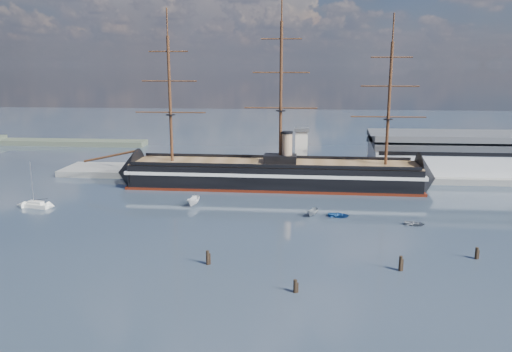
{
  "coord_description": "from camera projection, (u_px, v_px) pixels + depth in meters",
  "views": [
    {
      "loc": [
        2.35,
        -91.28,
        37.29
      ],
      "look_at": [
        -8.78,
        35.0,
        9.0
      ],
      "focal_mm": 35.0,
      "sensor_mm": 36.0,
      "label": 1
    }
  ],
  "objects": [
    {
      "name": "motorboat_e",
      "position": [
        414.0,
        225.0,
        118.57
      ],
      "size": [
        1.99,
        3.17,
        1.38
      ],
      "primitive_type": "imported",
      "rotation": [
        0.0,
        0.0,
        1.28
      ],
      "color": "gray",
      "rests_on": "ground"
    },
    {
      "name": "motorboat_b",
      "position": [
        338.0,
        217.0,
        125.09
      ],
      "size": [
        1.97,
        3.52,
        1.55
      ],
      "primitive_type": "imported",
      "rotation": [
        0.0,
        0.0,
        1.37
      ],
      "color": "navy",
      "rests_on": "ground"
    },
    {
      "name": "ground",
      "position": [
        290.0,
        205.0,
        135.96
      ],
      "size": [
        600.0,
        600.0,
        0.0
      ],
      "primitive_type": "plane",
      "color": "#263443",
      "rests_on": "ground"
    },
    {
      "name": "motorboat_c",
      "position": [
        313.0,
        216.0,
        126.06
      ],
      "size": [
        5.85,
        4.33,
        2.21
      ],
      "primitive_type": "imported",
      "rotation": [
        0.0,
        0.0,
        -0.47
      ],
      "color": "gray",
      "rests_on": "ground"
    },
    {
      "name": "warehouse",
      "position": [
        465.0,
        154.0,
        168.14
      ],
      "size": [
        63.0,
        21.0,
        11.6
      ],
      "color": "#B7BABC",
      "rests_on": "ground"
    },
    {
      "name": "shoreline",
      "position": [
        5.0,
        141.0,
        239.94
      ],
      "size": [
        120.0,
        10.0,
        4.0
      ],
      "color": "#3F4C38",
      "rests_on": "ground"
    },
    {
      "name": "motorboat_a",
      "position": [
        194.0,
        206.0,
        135.12
      ],
      "size": [
        7.72,
        3.84,
        2.95
      ],
      "primitive_type": "imported",
      "rotation": [
        0.0,
        0.0,
        -0.16
      ],
      "color": "white",
      "rests_on": "ground"
    },
    {
      "name": "piling_near_right",
      "position": [
        400.0,
        271.0,
        92.38
      ],
      "size": [
        0.64,
        0.64,
        3.61
      ],
      "primitive_type": "cylinder",
      "color": "black",
      "rests_on": "ground"
    },
    {
      "name": "sailboat",
      "position": [
        36.0,
        205.0,
        133.26
      ],
      "size": [
        8.1,
        3.92,
        12.46
      ],
      "rotation": [
        0.0,
        0.0,
        -0.22
      ],
      "color": "silver",
      "rests_on": "ground"
    },
    {
      "name": "quay_tower",
      "position": [
        301.0,
        150.0,
        165.66
      ],
      "size": [
        5.0,
        5.0,
        15.0
      ],
      "color": "silver",
      "rests_on": "ground"
    },
    {
      "name": "warship",
      "position": [
        268.0,
        174.0,
        155.14
      ],
      "size": [
        112.96,
        17.17,
        53.94
      ],
      "rotation": [
        0.0,
        0.0,
        -0.01
      ],
      "color": "black",
      "rests_on": "ground"
    },
    {
      "name": "piling_far_right",
      "position": [
        476.0,
        259.0,
        98.05
      ],
      "size": [
        0.64,
        0.64,
        3.09
      ],
      "primitive_type": "cylinder",
      "color": "black",
      "rests_on": "ground"
    },
    {
      "name": "quay",
      "position": [
        321.0,
        177.0,
        170.1
      ],
      "size": [
        180.0,
        18.0,
        2.0
      ],
      "primitive_type": "cube",
      "color": "slate",
      "rests_on": "ground"
    },
    {
      "name": "piling_near_left",
      "position": [
        208.0,
        264.0,
        95.35
      ],
      "size": [
        0.64,
        0.64,
        3.48
      ],
      "primitive_type": "cylinder",
      "color": "black",
      "rests_on": "ground"
    },
    {
      "name": "piling_near_mid",
      "position": [
        295.0,
        292.0,
        83.58
      ],
      "size": [
        0.64,
        0.64,
        3.0
      ],
      "primitive_type": "cylinder",
      "color": "black",
      "rests_on": "ground"
    }
  ]
}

